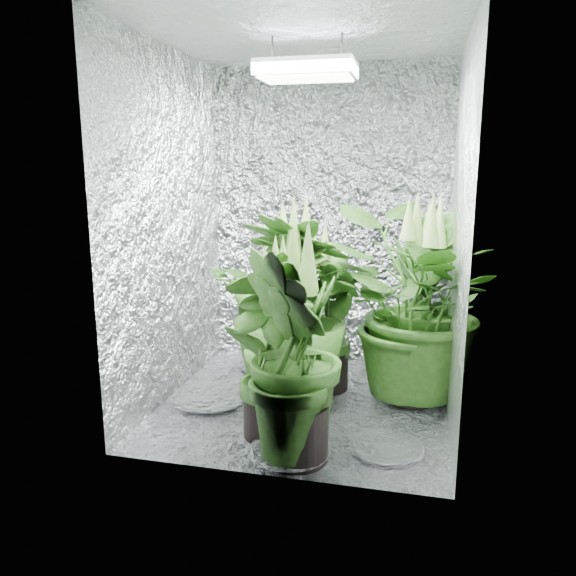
# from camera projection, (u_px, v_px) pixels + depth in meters

# --- Properties ---
(ground) EXTENTS (1.60, 1.60, 0.00)m
(ground) POSITION_uv_depth(u_px,v_px,m) (304.00, 403.00, 3.25)
(ground) COLOR silver
(ground) RESTS_ON ground
(walls) EXTENTS (1.62, 1.62, 2.00)m
(walls) POSITION_uv_depth(u_px,v_px,m) (305.00, 231.00, 3.04)
(walls) COLOR silver
(walls) RESTS_ON ground
(ceiling) EXTENTS (1.60, 1.60, 0.01)m
(ceiling) POSITION_uv_depth(u_px,v_px,m) (307.00, 34.00, 2.83)
(ceiling) COLOR silver
(ceiling) RESTS_ON walls
(grow_lamp) EXTENTS (0.50, 0.30, 0.22)m
(grow_lamp) POSITION_uv_depth(u_px,v_px,m) (306.00, 70.00, 2.87)
(grow_lamp) COLOR gray
(grow_lamp) RESTS_ON ceiling
(plant_a) EXTENTS (0.91, 0.91, 1.03)m
(plant_a) POSITION_uv_depth(u_px,v_px,m) (285.00, 309.00, 3.45)
(plant_a) COLOR black
(plant_a) RESTS_ON ground
(plant_b) EXTENTS (0.66, 0.66, 1.01)m
(plant_b) POSITION_uv_depth(u_px,v_px,m) (327.00, 316.00, 3.39)
(plant_b) COLOR black
(plant_b) RESTS_ON ground
(plant_c) EXTENTS (0.75, 0.75, 1.15)m
(plant_c) POSITION_uv_depth(u_px,v_px,m) (422.00, 302.00, 3.43)
(plant_c) COLOR black
(plant_c) RESTS_ON ground
(plant_d) EXTENTS (0.74, 0.74, 1.18)m
(plant_d) POSITION_uv_depth(u_px,v_px,m) (297.00, 311.00, 3.19)
(plant_d) COLOR black
(plant_d) RESTS_ON ground
(plant_e) EXTENTS (1.21, 1.21, 1.20)m
(plant_e) POSITION_uv_depth(u_px,v_px,m) (415.00, 306.00, 3.18)
(plant_e) COLOR black
(plant_e) RESTS_ON ground
(plant_f) EXTENTS (0.70, 0.70, 1.04)m
(plant_f) POSITION_uv_depth(u_px,v_px,m) (271.00, 346.00, 2.78)
(plant_f) COLOR black
(plant_f) RESTS_ON ground
(plant_g) EXTENTS (0.66, 0.66, 1.08)m
(plant_g) POSITION_uv_depth(u_px,v_px,m) (296.00, 359.00, 2.54)
(plant_g) COLOR black
(plant_g) RESTS_ON ground
(circulation_fan) EXTENTS (0.15, 0.29, 0.33)m
(circulation_fan) POSITION_uv_depth(u_px,v_px,m) (414.00, 379.00, 3.24)
(circulation_fan) COLOR black
(circulation_fan) RESTS_ON ground
(plant_label) EXTENTS (0.05, 0.03, 0.07)m
(plant_label) POSITION_uv_depth(u_px,v_px,m) (308.00, 403.00, 2.53)
(plant_label) COLOR white
(plant_label) RESTS_ON plant_g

